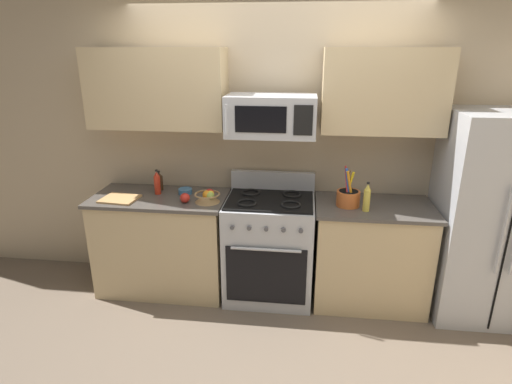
# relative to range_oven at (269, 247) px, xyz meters

# --- Properties ---
(ground_plane) EXTENTS (16.00, 16.00, 0.00)m
(ground_plane) POSITION_rel_range_oven_xyz_m (0.00, -0.65, -0.47)
(ground_plane) COLOR #6B5B4C
(wall_back) EXTENTS (8.00, 0.10, 2.60)m
(wall_back) POSITION_rel_range_oven_xyz_m (0.00, 0.38, 0.83)
(wall_back) COLOR tan
(wall_back) RESTS_ON ground
(counter_left) EXTENTS (1.18, 0.62, 0.91)m
(counter_left) POSITION_rel_range_oven_xyz_m (-0.98, -0.00, -0.02)
(counter_left) COLOR tan
(counter_left) RESTS_ON ground
(range_oven) EXTENTS (0.76, 0.67, 1.09)m
(range_oven) POSITION_rel_range_oven_xyz_m (0.00, 0.00, 0.00)
(range_oven) COLOR #B2B5BA
(range_oven) RESTS_ON ground
(counter_right) EXTENTS (0.98, 0.62, 0.91)m
(counter_right) POSITION_rel_range_oven_xyz_m (0.88, -0.00, -0.02)
(counter_right) COLOR tan
(counter_right) RESTS_ON ground
(refrigerator) EXTENTS (0.79, 0.73, 1.71)m
(refrigerator) POSITION_rel_range_oven_xyz_m (1.78, -0.02, 0.38)
(refrigerator) COLOR #B2B5BA
(refrigerator) RESTS_ON ground
(microwave) EXTENTS (0.72, 0.44, 0.33)m
(microwave) POSITION_rel_range_oven_xyz_m (-0.00, 0.03, 1.16)
(microwave) COLOR #B2B5BA
(upper_cabinets_left) EXTENTS (1.17, 0.34, 0.66)m
(upper_cabinets_left) POSITION_rel_range_oven_xyz_m (-0.99, 0.16, 1.35)
(upper_cabinets_left) COLOR tan
(upper_cabinets_right) EXTENTS (0.97, 0.34, 0.66)m
(upper_cabinets_right) POSITION_rel_range_oven_xyz_m (0.88, 0.16, 1.35)
(upper_cabinets_right) COLOR tan
(utensil_crock) EXTENTS (0.19, 0.19, 0.33)m
(utensil_crock) POSITION_rel_range_oven_xyz_m (0.65, -0.03, 0.51)
(utensil_crock) COLOR #D1662D
(utensil_crock) RESTS_ON counter_right
(fruit_basket) EXTENTS (0.22, 0.22, 0.11)m
(fruit_basket) POSITION_rel_range_oven_xyz_m (-0.52, -0.08, 0.48)
(fruit_basket) COLOR #9E7A4C
(fruit_basket) RESTS_ON counter_left
(apple_loose) EXTENTS (0.08, 0.08, 0.08)m
(apple_loose) POSITION_rel_range_oven_xyz_m (-0.71, -0.13, 0.48)
(apple_loose) COLOR red
(apple_loose) RESTS_ON counter_left
(cutting_board) EXTENTS (0.32, 0.28, 0.02)m
(cutting_board) POSITION_rel_range_oven_xyz_m (-1.29, -0.13, 0.44)
(cutting_board) COLOR tan
(cutting_board) RESTS_ON counter_left
(bottle_hot_sauce) EXTENTS (0.06, 0.06, 0.22)m
(bottle_hot_sauce) POSITION_rel_range_oven_xyz_m (-1.01, 0.06, 0.54)
(bottle_hot_sauce) COLOR red
(bottle_hot_sauce) RESTS_ON counter_left
(bottle_oil) EXTENTS (0.05, 0.05, 0.24)m
(bottle_oil) POSITION_rel_range_oven_xyz_m (0.79, -0.14, 0.55)
(bottle_oil) COLOR gold
(bottle_oil) RESTS_ON counter_right
(bottle_soy) EXTENTS (0.06, 0.06, 0.18)m
(bottle_soy) POSITION_rel_range_oven_xyz_m (-1.04, 0.17, 0.52)
(bottle_soy) COLOR #382314
(bottle_soy) RESTS_ON counter_left
(prep_bowl) EXTENTS (0.12, 0.12, 0.05)m
(prep_bowl) POSITION_rel_range_oven_xyz_m (-0.77, 0.10, 0.46)
(prep_bowl) COLOR teal
(prep_bowl) RESTS_ON counter_left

